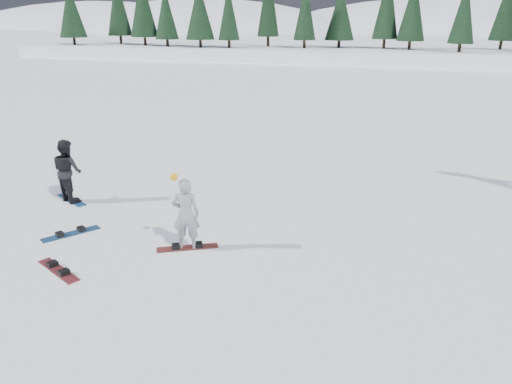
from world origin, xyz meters
TOP-DOWN VIEW (x-y plane):
  - ground at (0.00, 0.00)m, footprint 420.00×420.00m
  - alpine_backdrop at (-11.72, 189.18)m, footprint 412.50×227.00m
  - snowboarder_woman at (1.74, 0.27)m, footprint 0.76×0.61m
  - snowboarder_man at (-3.12, 2.32)m, footprint 1.15×1.03m
  - snowboard_woman at (1.74, 0.27)m, footprint 1.46×0.94m
  - snowboard_man at (-3.12, 2.32)m, footprint 1.45×0.96m
  - snowboard_loose_a at (-1.54, 0.15)m, footprint 1.08×1.39m
  - snowboard_loose_b at (-0.55, -1.64)m, footprint 1.47×0.93m

SIDE VIEW (x-z plane):
  - alpine_backdrop at x=-11.72m, z-range -40.58..12.62m
  - ground at x=0.00m, z-range 0.00..0.00m
  - snowboard_woman at x=1.74m, z-range 0.00..0.03m
  - snowboard_man at x=-3.12m, z-range 0.00..0.03m
  - snowboard_loose_a at x=-1.54m, z-range 0.00..0.03m
  - snowboard_loose_b at x=-0.55m, z-range 0.00..0.03m
  - snowboarder_woman at x=1.74m, z-range -0.06..1.89m
  - snowboarder_man at x=-3.12m, z-range 0.00..1.93m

